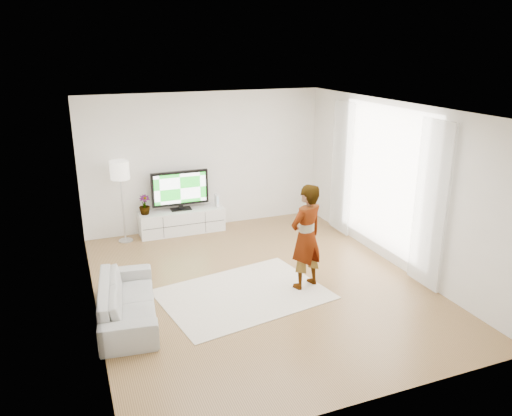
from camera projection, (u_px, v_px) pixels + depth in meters
name	position (u px, v px, depth m)	size (l,w,h in m)	color
floor	(259.00, 284.00, 8.02)	(6.00, 6.00, 0.00)	#9C7646
ceiling	(259.00, 108.00, 7.15)	(6.00, 6.00, 0.00)	white
wall_left	(87.00, 222.00, 6.72)	(0.02, 6.00, 2.80)	white
wall_right	(396.00, 185.00, 8.45)	(0.02, 6.00, 2.80)	white
wall_back	(205.00, 161.00, 10.24)	(5.00, 0.02, 2.80)	white
wall_front	(371.00, 285.00, 4.93)	(5.00, 0.02, 2.80)	white
window	(385.00, 179.00, 8.70)	(0.01, 2.60, 2.50)	white
curtain_near	(430.00, 206.00, 7.55)	(0.04, 0.70, 2.60)	white
curtain_far	(342.00, 168.00, 9.85)	(0.04, 0.70, 2.60)	white
media_console	(182.00, 221.00, 10.19)	(1.72, 0.49, 0.48)	white
television	(180.00, 189.00, 10.00)	(1.15, 0.23, 0.80)	black
game_console	(217.00, 200.00, 10.34)	(0.06, 0.18, 0.24)	white
potted_plant	(145.00, 205.00, 9.80)	(0.22, 0.22, 0.39)	#3F7238
rug	(243.00, 294.00, 7.69)	(2.44, 1.75, 0.01)	beige
player	(306.00, 237.00, 7.69)	(0.61, 0.40, 1.68)	#334772
sofa	(128.00, 300.00, 6.95)	(1.89, 0.74, 0.55)	#A9A9A5
floor_lamp	(120.00, 174.00, 9.38)	(0.36, 0.36, 1.60)	silver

